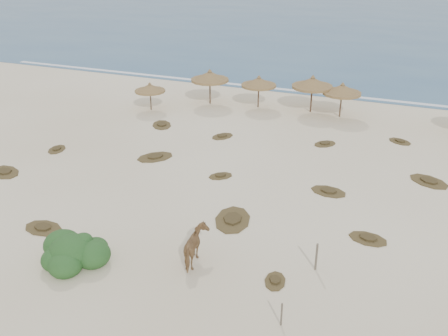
{
  "coord_description": "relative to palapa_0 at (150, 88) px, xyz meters",
  "views": [
    {
      "loc": [
        8.67,
        -19.65,
        13.48
      ],
      "look_at": [
        -1.05,
        5.0,
        1.11
      ],
      "focal_mm": 40.0,
      "sensor_mm": 36.0,
      "label": 1
    }
  ],
  "objects": [
    {
      "name": "ground",
      "position": [
        12.04,
        -15.93,
        -1.87
      ],
      "size": [
        160.0,
        160.0,
        0.0
      ],
      "primitive_type": "plane",
      "color": "#F4EBC9",
      "rests_on": "ground"
    },
    {
      "name": "ocean",
      "position": [
        12.04,
        59.07,
        -1.86
      ],
      "size": [
        200.0,
        100.0,
        0.01
      ],
      "primitive_type": "cube",
      "color": "#2B5782",
      "rests_on": "ground"
    },
    {
      "name": "foam_line",
      "position": [
        12.04,
        10.07,
        -1.86
      ],
      "size": [
        70.0,
        0.6,
        0.01
      ],
      "primitive_type": "cube",
      "color": "white",
      "rests_on": "ground"
    },
    {
      "name": "palapa_0",
      "position": [
        0.0,
        0.0,
        0.0
      ],
      "size": [
        3.0,
        3.0,
        2.41
      ],
      "rotation": [
        0.0,
        0.0,
        -0.19
      ],
      "color": "brown",
      "rests_on": "ground"
    },
    {
      "name": "palapa_1",
      "position": [
        4.0,
        3.45,
        0.54
      ],
      "size": [
        4.37,
        4.37,
        3.1
      ],
      "rotation": [
        0.0,
        0.0,
        -0.42
      ],
      "color": "brown",
      "rests_on": "ground"
    },
    {
      "name": "palapa_2",
      "position": [
        8.28,
        4.02,
        0.31
      ],
      "size": [
        3.95,
        3.95,
        2.81
      ],
      "rotation": [
        0.0,
        0.0,
        0.42
      ],
      "color": "brown",
      "rests_on": "ground"
    },
    {
      "name": "palapa_3",
      "position": [
        15.28,
        4.06,
        0.39
      ],
      "size": [
        3.93,
        3.93,
        2.9
      ],
      "rotation": [
        0.0,
        0.0,
        -0.33
      ],
      "color": "brown",
      "rests_on": "ground"
    },
    {
      "name": "palapa_4",
      "position": [
        12.78,
        4.42,
        0.6
      ],
      "size": [
        4.19,
        4.19,
        3.18
      ],
      "rotation": [
        0.0,
        0.0,
        0.28
      ],
      "color": "brown",
      "rests_on": "ground"
    },
    {
      "name": "horse",
      "position": [
        12.69,
        -18.67,
        -1.02
      ],
      "size": [
        1.32,
        2.16,
        1.7
      ],
      "primitive_type": "imported",
      "rotation": [
        0.0,
        0.0,
        3.36
      ],
      "color": "#966B44",
      "rests_on": "ground"
    },
    {
      "name": "fence_post_near",
      "position": [
        17.82,
        -17.16,
        -1.19
      ],
      "size": [
        0.12,
        0.12,
        1.35
      ],
      "primitive_type": "cylinder",
      "rotation": [
        0.0,
        0.0,
        -0.21
      ],
      "color": "brown",
      "rests_on": "ground"
    },
    {
      "name": "fence_post_far",
      "position": [
        17.34,
        -21.11,
        -1.35
      ],
      "size": [
        0.08,
        0.08,
        1.03
      ],
      "primitive_type": "cylinder",
      "rotation": [
        0.0,
        0.0,
        0.05
      ],
      "color": "brown",
      "rests_on": "ground"
    },
    {
      "name": "bush",
      "position": [
        7.45,
        -20.62,
        -1.37
      ],
      "size": [
        3.41,
        3.0,
        1.53
      ],
      "rotation": [
        0.0,
        0.0,
        -0.24
      ],
      "color": "#285625",
      "rests_on": "ground"
    },
    {
      "name": "scrub_0",
      "position": [
        -2.43,
        -14.4,
        -1.82
      ],
      "size": [
        2.78,
        2.36,
        0.16
      ],
      "rotation": [
        0.0,
        0.0,
        2.73
      ],
      "color": "brown",
      "rests_on": "ground"
    },
    {
      "name": "scrub_1",
      "position": [
        5.22,
        -8.86,
        -1.82
      ],
      "size": [
        2.83,
        2.92,
        0.16
      ],
      "rotation": [
        0.0,
        0.0,
        0.86
      ],
      "color": "brown",
      "rests_on": "ground"
    },
    {
      "name": "scrub_2",
      "position": [
        10.37,
        -9.94,
        -1.82
      ],
      "size": [
        1.78,
        1.76,
        0.16
      ],
      "rotation": [
        0.0,
        0.0,
        0.76
      ],
      "color": "brown",
      "rests_on": "ground"
    },
    {
      "name": "scrub_3",
      "position": [
        16.97,
        -9.56,
        -1.82
      ],
      "size": [
        2.29,
        1.7,
        0.16
      ],
      "rotation": [
        0.0,
        0.0,
        2.97
      ],
      "color": "brown",
      "rests_on": "ground"
    },
    {
      "name": "scrub_4",
      "position": [
        19.71,
        -13.82,
        -1.82
      ],
      "size": [
        2.05,
        1.5,
        0.16
      ],
      "rotation": [
        0.0,
        0.0,
        2.99
      ],
      "color": "brown",
      "rests_on": "ground"
    },
    {
      "name": "scrub_5",
      "position": [
        22.36,
        -6.03,
        -1.82
      ],
      "size": [
        2.9,
        2.62,
        0.16
      ],
      "rotation": [
        0.0,
        0.0,
        2.59
      ],
      "color": "brown",
      "rests_on": "ground"
    },
    {
      "name": "scrub_6",
      "position": [
        2.68,
        -3.15,
        -1.82
      ],
      "size": [
        2.41,
        2.65,
        0.16
      ],
      "rotation": [
        0.0,
        0.0,
        2.13
      ],
      "color": "brown",
      "rests_on": "ground"
    },
    {
      "name": "scrub_7",
      "position": [
        15.35,
        -2.36,
        -1.82
      ],
      "size": [
        1.95,
        2.03,
        0.16
      ],
      "rotation": [
        0.0,
        0.0,
        0.89
      ],
      "color": "brown",
      "rests_on": "ground"
    },
    {
      "name": "scrub_8",
      "position": [
        -1.77,
        -10.2,
        -1.82
      ],
      "size": [
        1.5,
        1.9,
        0.16
      ],
      "rotation": [
        0.0,
        0.0,
        1.85
      ],
      "color": "brown",
      "rests_on": "ground"
    },
    {
      "name": "scrub_9",
      "position": [
        12.9,
        -14.56,
        -1.82
      ],
      "size": [
        2.42,
        3.17,
        0.16
      ],
      "rotation": [
        0.0,
        0.0,
        1.79
      ],
      "color": "brown",
      "rests_on": "ground"
    },
    {
      "name": "scrub_10",
      "position": [
        20.28,
        0.07,
        -1.82
      ],
      "size": [
        2.02,
        1.82,
        0.16
      ],
      "rotation": [
        0.0,
        0.0,
        2.6
      ],
      "color": "brown",
      "rests_on": "ground"
    },
    {
      "name": "scrub_11",
      "position": [
        4.25,
        -18.84,
        -1.82
      ],
      "size": [
        2.2,
        1.52,
        0.16
      ],
      "rotation": [
        0.0,
        0.0,
        3.07
      ],
      "color": "brown",
      "rests_on": "ground"
    },
    {
      "name": "scrub_12",
      "position": [
        16.4,
        -18.66,
        -1.82
      ],
      "size": [
        1.12,
        1.52,
        0.16
      ],
      "rotation": [
        0.0,
        0.0,
        1.74
      ],
      "color": "brown",
      "rests_on": "ground"
    },
    {
      "name": "scrub_13",
      "position": [
        8.01,
        -3.67,
        -1.82
      ],
      "size": [
        1.87,
        2.1,
        0.16
      ],
      "rotation": [
        0.0,
        0.0,
        1.05
      ],
      "color": "brown",
      "rests_on": "ground"
    }
  ]
}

